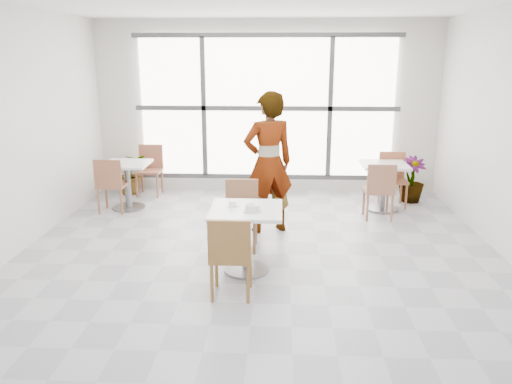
{
  "coord_description": "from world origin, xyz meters",
  "views": [
    {
      "loc": [
        0.26,
        -5.45,
        2.41
      ],
      "look_at": [
        0.0,
        -0.3,
        1.0
      ],
      "focal_mm": 35.48,
      "sensor_mm": 36.0,
      "label": 1
    }
  ],
  "objects_px": {
    "bg_chair_left_far": "(150,166)",
    "person": "(268,163)",
    "chair_near": "(230,252)",
    "plant_right": "(412,179)",
    "chair_far": "(241,209)",
    "bg_chair_right_near": "(380,187)",
    "plant_left": "(131,173)",
    "oatmeal_bowl": "(252,208)",
    "bg_table_left": "(127,179)",
    "bg_table_right": "(383,180)",
    "bg_chair_right_far": "(393,175)",
    "main_table": "(246,228)",
    "coffee_cup": "(232,204)",
    "bg_chair_left_near": "(111,182)"
  },
  "relations": [
    {
      "from": "bg_chair_right_near",
      "to": "plant_left",
      "type": "xyz_separation_m",
      "value": [
        -4.14,
        1.32,
        -0.14
      ]
    },
    {
      "from": "main_table",
      "to": "oatmeal_bowl",
      "type": "xyz_separation_m",
      "value": [
        0.08,
        -0.11,
        0.27
      ]
    },
    {
      "from": "chair_far",
      "to": "bg_chair_left_near",
      "type": "relative_size",
      "value": 1.0
    },
    {
      "from": "coffee_cup",
      "to": "bg_table_left",
      "type": "xyz_separation_m",
      "value": [
        -1.9,
        2.29,
        -0.29
      ]
    },
    {
      "from": "bg_chair_left_far",
      "to": "bg_table_left",
      "type": "bearing_deg",
      "value": -98.82
    },
    {
      "from": "coffee_cup",
      "to": "bg_chair_right_near",
      "type": "bearing_deg",
      "value": 43.37
    },
    {
      "from": "bg_table_left",
      "to": "bg_chair_left_far",
      "type": "relative_size",
      "value": 0.86
    },
    {
      "from": "main_table",
      "to": "bg_chair_right_near",
      "type": "xyz_separation_m",
      "value": [
        1.85,
        1.97,
        -0.02
      ]
    },
    {
      "from": "chair_near",
      "to": "coffee_cup",
      "type": "distance_m",
      "value": 0.8
    },
    {
      "from": "chair_near",
      "to": "bg_table_left",
      "type": "height_order",
      "value": "chair_near"
    },
    {
      "from": "chair_near",
      "to": "chair_far",
      "type": "bearing_deg",
      "value": -89.8
    },
    {
      "from": "chair_far",
      "to": "person",
      "type": "relative_size",
      "value": 0.45
    },
    {
      "from": "bg_table_right",
      "to": "person",
      "type": "bearing_deg",
      "value": -148.62
    },
    {
      "from": "bg_chair_left_near",
      "to": "person",
      "type": "bearing_deg",
      "value": 164.06
    },
    {
      "from": "bg_chair_right_near",
      "to": "bg_table_left",
      "type": "bearing_deg",
      "value": -5.67
    },
    {
      "from": "chair_near",
      "to": "plant_right",
      "type": "distance_m",
      "value": 4.54
    },
    {
      "from": "chair_near",
      "to": "coffee_cup",
      "type": "xyz_separation_m",
      "value": [
        -0.05,
        0.75,
        0.28
      ]
    },
    {
      "from": "chair_far",
      "to": "bg_chair_left_far",
      "type": "relative_size",
      "value": 1.0
    },
    {
      "from": "chair_near",
      "to": "plant_right",
      "type": "relative_size",
      "value": 1.14
    },
    {
      "from": "bg_chair_left_far",
      "to": "plant_right",
      "type": "relative_size",
      "value": 1.14
    },
    {
      "from": "person",
      "to": "bg_table_right",
      "type": "distance_m",
      "value": 2.16
    },
    {
      "from": "main_table",
      "to": "bg_chair_right_far",
      "type": "relative_size",
      "value": 0.92
    },
    {
      "from": "main_table",
      "to": "coffee_cup",
      "type": "xyz_separation_m",
      "value": [
        -0.16,
        0.07,
        0.26
      ]
    },
    {
      "from": "plant_right",
      "to": "bg_chair_left_near",
      "type": "bearing_deg",
      "value": -169.63
    },
    {
      "from": "coffee_cup",
      "to": "bg_table_right",
      "type": "distance_m",
      "value": 3.26
    },
    {
      "from": "main_table",
      "to": "chair_near",
      "type": "height_order",
      "value": "chair_near"
    },
    {
      "from": "plant_right",
      "to": "chair_near",
      "type": "bearing_deg",
      "value": -126.27
    },
    {
      "from": "main_table",
      "to": "chair_far",
      "type": "height_order",
      "value": "chair_far"
    },
    {
      "from": "chair_near",
      "to": "plant_left",
      "type": "bearing_deg",
      "value": -61.2
    },
    {
      "from": "plant_right",
      "to": "chair_far",
      "type": "bearing_deg",
      "value": -140.66
    },
    {
      "from": "bg_table_left",
      "to": "bg_chair_right_near",
      "type": "xyz_separation_m",
      "value": [
        3.92,
        -0.39,
        0.01
      ]
    },
    {
      "from": "main_table",
      "to": "chair_near",
      "type": "xyz_separation_m",
      "value": [
        -0.11,
        -0.68,
        -0.02
      ]
    },
    {
      "from": "bg_table_right",
      "to": "bg_chair_left_near",
      "type": "bearing_deg",
      "value": -174.7
    },
    {
      "from": "bg_chair_right_far",
      "to": "plant_left",
      "type": "relative_size",
      "value": 1.2
    },
    {
      "from": "person",
      "to": "oatmeal_bowl",
      "type": "bearing_deg",
      "value": 62.84
    },
    {
      "from": "main_table",
      "to": "oatmeal_bowl",
      "type": "distance_m",
      "value": 0.3
    },
    {
      "from": "bg_chair_left_far",
      "to": "bg_chair_right_near",
      "type": "distance_m",
      "value": 3.99
    },
    {
      "from": "chair_near",
      "to": "oatmeal_bowl",
      "type": "xyz_separation_m",
      "value": [
        0.19,
        0.57,
        0.29
      ]
    },
    {
      "from": "bg_chair_left_far",
      "to": "person",
      "type": "bearing_deg",
      "value": -41.0
    },
    {
      "from": "plant_left",
      "to": "plant_right",
      "type": "height_order",
      "value": "plant_right"
    },
    {
      "from": "main_table",
      "to": "chair_near",
      "type": "distance_m",
      "value": 0.69
    },
    {
      "from": "chair_near",
      "to": "bg_table_left",
      "type": "relative_size",
      "value": 1.16
    },
    {
      "from": "chair_near",
      "to": "plant_left",
      "type": "distance_m",
      "value": 4.53
    },
    {
      "from": "person",
      "to": "bg_table_left",
      "type": "height_order",
      "value": "person"
    },
    {
      "from": "bg_chair_left_near",
      "to": "plant_left",
      "type": "height_order",
      "value": "bg_chair_left_near"
    },
    {
      "from": "main_table",
      "to": "bg_chair_left_far",
      "type": "relative_size",
      "value": 0.92
    },
    {
      "from": "chair_far",
      "to": "coffee_cup",
      "type": "bearing_deg",
      "value": -93.56
    },
    {
      "from": "oatmeal_bowl",
      "to": "bg_chair_right_far",
      "type": "height_order",
      "value": "bg_chair_right_far"
    },
    {
      "from": "person",
      "to": "bg_chair_left_near",
      "type": "relative_size",
      "value": 2.24
    },
    {
      "from": "bg_table_right",
      "to": "bg_chair_left_far",
      "type": "bearing_deg",
      "value": 169.06
    }
  ]
}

